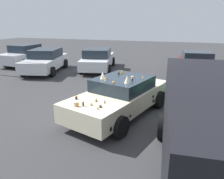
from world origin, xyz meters
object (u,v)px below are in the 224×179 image
Objects in this scene: art_car_decorated at (121,96)px; parked_sedan_near_right at (28,55)px; parked_sedan_behind_left at (45,60)px; parked_sedan_far_left at (98,59)px; parked_sedan_row_back_far at (196,64)px; parked_van_behind_right at (219,128)px; parked_sedan_near_left at (199,79)px.

art_car_decorated reaches higher than parked_sedan_near_right.
parked_sedan_behind_left is 3.48m from parked_sedan_far_left.
parked_sedan_row_back_far is 0.88× the size of parked_sedan_far_left.
parked_sedan_near_right reaches higher than parked_sedan_row_back_far.
parked_van_behind_right is 12.23m from parked_sedan_behind_left.
art_car_decorated is at bearing -122.96° from parked_sedan_near_right.
parked_sedan_near_left is (-3.89, 0.03, -0.00)m from parked_sedan_row_back_far.
art_car_decorated is 11.62m from parked_sedan_near_right.
parked_sedan_behind_left is (7.82, 9.39, -0.47)m from parked_van_behind_right.
parked_sedan_behind_left is 0.98× the size of parked_sedan_near_left.
parked_sedan_row_back_far is 0.90× the size of parked_sedan_near_right.
parked_sedan_behind_left is at bearing 45.72° from parked_van_behind_right.
parked_sedan_near_left is (-3.39, -6.33, -0.03)m from parked_sedan_far_left.
parked_sedan_behind_left is at bearing -83.34° from parked_sedan_row_back_far.
parked_sedan_near_right is at bearing 76.68° from parked_sedan_far_left.
parked_sedan_row_back_far is 6.39m from parked_sedan_far_left.
art_car_decorated is at bearing -50.49° from parked_sedan_near_left.
parked_sedan_far_left is 1.03× the size of parked_sedan_near_right.
art_car_decorated reaches higher than parked_sedan_behind_left.
art_car_decorated is 7.79m from parked_sedan_row_back_far.
parked_sedan_near_right is at bearing -109.21° from art_car_decorated.
parked_sedan_near_left is at bearing -6.62° from parked_sedan_row_back_far.
parked_sedan_far_left is (9.46, 6.33, -0.48)m from parked_van_behind_right.
art_car_decorated is 7.64m from parked_sedan_far_left.
parked_sedan_near_left is at bearing -130.64° from parked_sedan_far_left.
parked_van_behind_right is 1.14× the size of parked_sedan_behind_left.
parked_van_behind_right is at bearing 62.69° from art_car_decorated.
art_car_decorated is at bearing 41.28° from parked_van_behind_right.
parked_sedan_far_left reaches higher than parked_sedan_row_back_far.
parked_sedan_far_left is at bearing -87.69° from parked_sedan_near_right.
parked_van_behind_right is at bearing -11.00° from parked_sedan_near_left.
parked_van_behind_right is at bearing -6.37° from parked_sedan_row_back_far.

